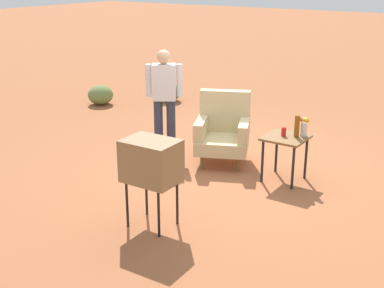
% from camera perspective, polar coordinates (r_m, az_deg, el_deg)
% --- Properties ---
extents(ground_plane, '(60.00, 60.00, 0.00)m').
position_cam_1_polar(ground_plane, '(7.56, 4.48, -2.76)').
color(ground_plane, '#A05B38').
extents(armchair, '(1.01, 1.02, 1.06)m').
position_cam_1_polar(armchair, '(7.68, 3.50, 1.56)').
color(armchair, brown).
rests_on(armchair, ground).
extents(side_table, '(0.56, 0.56, 0.64)m').
position_cam_1_polar(side_table, '(7.07, 10.40, 0.08)').
color(side_table, black).
rests_on(side_table, ground).
extents(tv_on_stand, '(0.61, 0.46, 1.03)m').
position_cam_1_polar(tv_on_stand, '(5.64, -4.58, -1.97)').
color(tv_on_stand, black).
rests_on(tv_on_stand, ground).
extents(person_standing, '(0.49, 0.38, 1.64)m').
position_cam_1_polar(person_standing, '(7.98, -3.12, 5.51)').
color(person_standing, '#2D3347').
rests_on(person_standing, ground).
extents(bottle_tall_amber, '(0.07, 0.07, 0.30)m').
position_cam_1_polar(bottle_tall_amber, '(7.02, 11.66, 1.97)').
color(bottle_tall_amber, brown).
rests_on(bottle_tall_amber, side_table).
extents(soda_can_red, '(0.07, 0.07, 0.12)m').
position_cam_1_polar(soda_can_red, '(7.04, 10.22, 1.36)').
color(soda_can_red, red).
rests_on(soda_can_red, side_table).
extents(flower_vase, '(0.14, 0.10, 0.27)m').
position_cam_1_polar(flower_vase, '(7.07, 12.43, 2.03)').
color(flower_vase, silver).
rests_on(flower_vase, side_table).
extents(shrub_near, '(0.53, 0.53, 0.41)m').
position_cam_1_polar(shrub_near, '(11.38, -2.62, 5.83)').
color(shrub_near, '#475B33').
rests_on(shrub_near, ground).
extents(shrub_far, '(0.54, 0.54, 0.42)m').
position_cam_1_polar(shrub_far, '(11.26, -10.19, 5.43)').
color(shrub_far, olive).
rests_on(shrub_far, ground).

